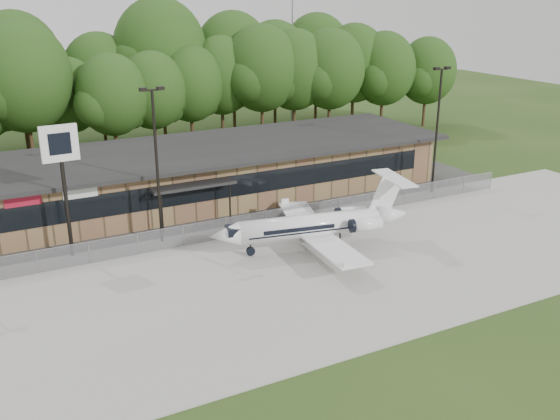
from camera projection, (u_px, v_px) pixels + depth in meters
ground at (368, 340)px, 29.85m from camera, size 160.00×160.00×0.00m
apron at (289, 275)px, 36.53m from camera, size 64.00×18.00×0.08m
parking_lot at (215, 216)px, 46.14m from camera, size 50.00×9.00×0.06m
terminal at (193, 173)px, 49.13m from camera, size 41.00×11.65×4.30m
fence at (240, 226)px, 42.13m from camera, size 46.00×0.04×1.52m
treeline at (128, 78)px, 62.45m from camera, size 72.00×12.00×15.00m
radio_mast at (292, 19)px, 75.40m from camera, size 0.20×0.20×25.00m
light_pole_mid at (156, 155)px, 39.47m from camera, size 1.55×0.30×10.23m
light_pole_right at (438, 121)px, 49.51m from camera, size 1.55×0.30×10.23m
business_jet at (317, 226)px, 39.79m from camera, size 13.28×11.91×4.48m
pole_sign at (61, 158)px, 37.08m from camera, size 2.20×0.37×8.37m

